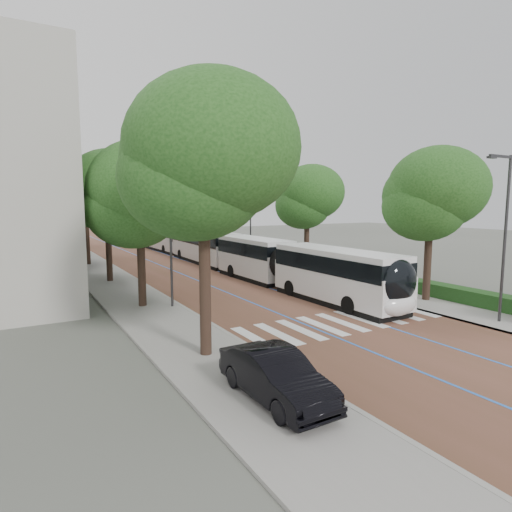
{
  "coord_description": "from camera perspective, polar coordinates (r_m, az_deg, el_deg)",
  "views": [
    {
      "loc": [
        -13.77,
        -14.73,
        5.9
      ],
      "look_at": [
        0.25,
        9.56,
        2.4
      ],
      "focal_mm": 30.0,
      "sensor_mm": 36.0,
      "label": 1
    }
  ],
  "objects": [
    {
      "name": "ground",
      "position": [
        21.01,
        12.73,
        -9.38
      ],
      "size": [
        160.0,
        160.0,
        0.0
      ],
      "primitive_type": "plane",
      "color": "#51544C",
      "rests_on": "ground"
    },
    {
      "name": "road",
      "position": [
        56.74,
        -15.77,
        0.89
      ],
      "size": [
        11.0,
        140.0,
        0.02
      ],
      "primitive_type": "cube",
      "color": "brown",
      "rests_on": "ground"
    },
    {
      "name": "sidewalk_left",
      "position": [
        55.39,
        -23.31,
        0.48
      ],
      "size": [
        4.0,
        140.0,
        0.12
      ],
      "primitive_type": "cube",
      "color": "gray",
      "rests_on": "ground"
    },
    {
      "name": "sidewalk_right",
      "position": [
        59.01,
        -8.7,
        1.36
      ],
      "size": [
        4.0,
        140.0,
        0.12
      ],
      "primitive_type": "cube",
      "color": "gray",
      "rests_on": "ground"
    },
    {
      "name": "kerb_left",
      "position": [
        55.64,
        -21.37,
        0.6
      ],
      "size": [
        0.2,
        140.0,
        0.14
      ],
      "primitive_type": "cube",
      "color": "gray",
      "rests_on": "ground"
    },
    {
      "name": "kerb_right",
      "position": [
        58.35,
        -10.44,
        1.25
      ],
      "size": [
        0.2,
        140.0,
        0.14
      ],
      "primitive_type": "cube",
      "color": "gray",
      "rests_on": "ground"
    },
    {
      "name": "zebra_crossing",
      "position": [
        21.84,
        11.33,
        -8.63
      ],
      "size": [
        10.55,
        3.6,
        0.01
      ],
      "color": "silver",
      "rests_on": "ground"
    },
    {
      "name": "lane_line_left",
      "position": [
        56.37,
        -17.35,
        0.81
      ],
      "size": [
        0.12,
        126.0,
        0.01
      ],
      "primitive_type": "cube",
      "color": "blue",
      "rests_on": "road"
    },
    {
      "name": "lane_line_right",
      "position": [
        57.15,
        -14.22,
        1.0
      ],
      "size": [
        0.12,
        126.0,
        0.01
      ],
      "primitive_type": "cube",
      "color": "blue",
      "rests_on": "road"
    },
    {
      "name": "hedge",
      "position": [
        27.73,
        26.78,
        -4.85
      ],
      "size": [
        1.2,
        14.0,
        0.8
      ],
      "primitive_type": "cube",
      "color": "#1B3B14",
      "rests_on": "sidewalk_right"
    },
    {
      "name": "streetlight_near",
      "position": [
        23.55,
        30.14,
        3.52
      ],
      "size": [
        1.82,
        0.2,
        8.0
      ],
      "color": "#313134",
      "rests_on": "sidewalk_right"
    },
    {
      "name": "streetlight_far",
      "position": [
        42.02,
        -0.95,
        5.64
      ],
      "size": [
        1.82,
        0.2,
        8.0
      ],
      "color": "#313134",
      "rests_on": "sidewalk_right"
    },
    {
      "name": "lamp_post_left",
      "position": [
        24.05,
        -11.32,
        2.73
      ],
      "size": [
        0.14,
        0.14,
        8.0
      ],
      "primitive_type": "cylinder",
      "color": "#313134",
      "rests_on": "sidewalk_left"
    },
    {
      "name": "trees_left",
      "position": [
        37.41,
        -20.53,
        7.99
      ],
      "size": [
        6.46,
        61.07,
        10.05
      ],
      "color": "black",
      "rests_on": "ground"
    },
    {
      "name": "trees_right",
      "position": [
        43.13,
        -0.12,
        7.73
      ],
      "size": [
        5.85,
        47.76,
        9.09
      ],
      "color": "black",
      "rests_on": "ground"
    },
    {
      "name": "lead_bus",
      "position": [
        28.47,
        5.62,
        -1.55
      ],
      "size": [
        2.82,
        18.44,
        3.2
      ],
      "rotation": [
        0.0,
        0.0,
        0.02
      ],
      "color": "black",
      "rests_on": "ground"
    },
    {
      "name": "bus_queued_0",
      "position": [
        42.21,
        -6.75,
        1.25
      ],
      "size": [
        2.77,
        12.44,
        3.2
      ],
      "rotation": [
        0.0,
        0.0,
        -0.02
      ],
      "color": "silver",
      "rests_on": "ground"
    },
    {
      "name": "bus_queued_1",
      "position": [
        54.39,
        -12.14,
        2.45
      ],
      "size": [
        2.83,
        12.46,
        3.2
      ],
      "rotation": [
        0.0,
        0.0,
        0.02
      ],
      "color": "silver",
      "rests_on": "ground"
    },
    {
      "name": "parked_car",
      "position": [
        13.05,
        2.63,
        -15.63
      ],
      "size": [
        1.62,
        4.5,
        1.48
      ],
      "primitive_type": "imported",
      "rotation": [
        0.0,
        0.0,
        0.01
      ],
      "color": "black",
      "rests_on": "sidewalk_left"
    }
  ]
}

